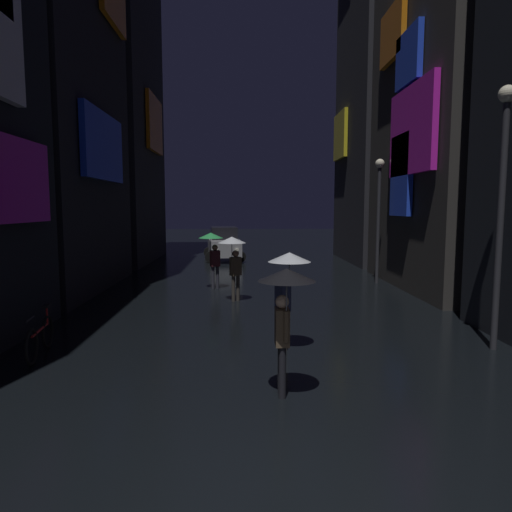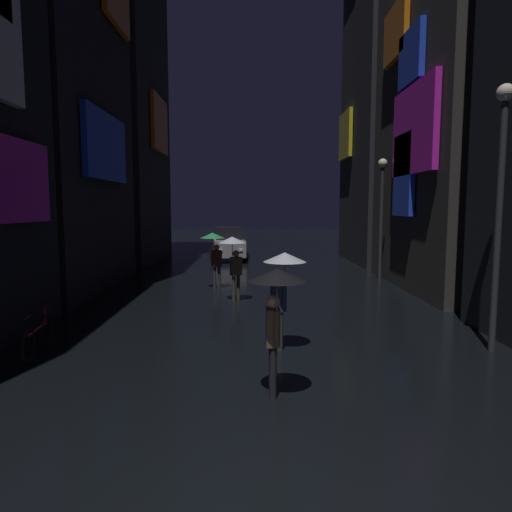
{
  "view_description": "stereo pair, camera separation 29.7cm",
  "coord_description": "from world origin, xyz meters",
  "px_view_note": "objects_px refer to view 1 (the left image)",
  "views": [
    {
      "loc": [
        -0.43,
        -4.06,
        3.06
      ],
      "look_at": [
        0.0,
        10.01,
        1.55
      ],
      "focal_mm": 32.0,
      "sensor_mm": 36.0,
      "label": 1
    },
    {
      "loc": [
        -0.13,
        -4.07,
        3.06
      ],
      "look_at": [
        0.0,
        10.01,
        1.55
      ],
      "focal_mm": 32.0,
      "sensor_mm": 36.0,
      "label": 2
    }
  ],
  "objects_px": {
    "pedestrian_near_crossing_clear": "(233,251)",
    "streetlamp_right_far": "(379,205)",
    "car_distant": "(224,244)",
    "streetlamp_right_near": "(502,188)",
    "pedestrian_foreground_left_green": "(212,245)",
    "pedestrian_far_right_black": "(285,296)",
    "bicycle_parked_at_storefront": "(40,337)",
    "pedestrian_foreground_right_clear": "(287,273)"
  },
  "relations": [
    {
      "from": "pedestrian_far_right_black",
      "to": "bicycle_parked_at_storefront",
      "type": "relative_size",
      "value": 1.17
    },
    {
      "from": "pedestrian_far_right_black",
      "to": "streetlamp_right_near",
      "type": "relative_size",
      "value": 0.38
    },
    {
      "from": "pedestrian_foreground_left_green",
      "to": "bicycle_parked_at_storefront",
      "type": "relative_size",
      "value": 1.17
    },
    {
      "from": "streetlamp_right_far",
      "to": "bicycle_parked_at_storefront",
      "type": "bearing_deg",
      "value": -137.67
    },
    {
      "from": "streetlamp_right_far",
      "to": "pedestrian_foreground_left_green",
      "type": "bearing_deg",
      "value": -170.0
    },
    {
      "from": "pedestrian_far_right_black",
      "to": "car_distant",
      "type": "xyz_separation_m",
      "value": [
        -1.74,
        19.41,
        -0.74
      ]
    },
    {
      "from": "pedestrian_far_right_black",
      "to": "streetlamp_right_near",
      "type": "bearing_deg",
      "value": 27.1
    },
    {
      "from": "pedestrian_foreground_left_green",
      "to": "streetlamp_right_far",
      "type": "bearing_deg",
      "value": 10.0
    },
    {
      "from": "pedestrian_far_right_black",
      "to": "bicycle_parked_at_storefront",
      "type": "distance_m",
      "value": 5.51
    },
    {
      "from": "bicycle_parked_at_storefront",
      "to": "pedestrian_far_right_black",
      "type": "bearing_deg",
      "value": -25.38
    },
    {
      "from": "pedestrian_foreground_right_clear",
      "to": "bicycle_parked_at_storefront",
      "type": "height_order",
      "value": "pedestrian_foreground_right_clear"
    },
    {
      "from": "bicycle_parked_at_storefront",
      "to": "streetlamp_right_near",
      "type": "xyz_separation_m",
      "value": [
        9.6,
        0.14,
        3.07
      ]
    },
    {
      "from": "bicycle_parked_at_storefront",
      "to": "pedestrian_foreground_left_green",
      "type": "bearing_deg",
      "value": 68.05
    },
    {
      "from": "pedestrian_foreground_right_clear",
      "to": "pedestrian_foreground_left_green",
      "type": "distance_m",
      "value": 7.69
    },
    {
      "from": "pedestrian_foreground_right_clear",
      "to": "streetlamp_right_near",
      "type": "relative_size",
      "value": 0.38
    },
    {
      "from": "pedestrian_near_crossing_clear",
      "to": "streetlamp_right_far",
      "type": "height_order",
      "value": "streetlamp_right_far"
    },
    {
      "from": "pedestrian_foreground_right_clear",
      "to": "car_distant",
      "type": "xyz_separation_m",
      "value": [
        -2.01,
        16.93,
        -0.74
      ]
    },
    {
      "from": "pedestrian_near_crossing_clear",
      "to": "streetlamp_right_near",
      "type": "height_order",
      "value": "streetlamp_right_near"
    },
    {
      "from": "pedestrian_foreground_right_clear",
      "to": "bicycle_parked_at_storefront",
      "type": "relative_size",
      "value": 1.17
    },
    {
      "from": "pedestrian_far_right_black",
      "to": "streetlamp_right_near",
      "type": "xyz_separation_m",
      "value": [
        4.76,
        2.44,
        1.79
      ]
    },
    {
      "from": "pedestrian_foreground_right_clear",
      "to": "bicycle_parked_at_storefront",
      "type": "bearing_deg",
      "value": -177.92
    },
    {
      "from": "pedestrian_far_right_black",
      "to": "pedestrian_foreground_right_clear",
      "type": "bearing_deg",
      "value": 83.64
    },
    {
      "from": "pedestrian_foreground_left_green",
      "to": "pedestrian_near_crossing_clear",
      "type": "xyz_separation_m",
      "value": [
        0.82,
        -2.31,
        0.0
      ]
    },
    {
      "from": "pedestrian_foreground_left_green",
      "to": "streetlamp_right_far",
      "type": "distance_m",
      "value": 6.8
    },
    {
      "from": "pedestrian_foreground_right_clear",
      "to": "car_distant",
      "type": "relative_size",
      "value": 0.49
    },
    {
      "from": "car_distant",
      "to": "streetlamp_right_far",
      "type": "height_order",
      "value": "streetlamp_right_far"
    },
    {
      "from": "pedestrian_near_crossing_clear",
      "to": "streetlamp_right_far",
      "type": "relative_size",
      "value": 0.43
    },
    {
      "from": "car_distant",
      "to": "streetlamp_right_near",
      "type": "distance_m",
      "value": 18.36
    },
    {
      "from": "pedestrian_foreground_right_clear",
      "to": "pedestrian_foreground_left_green",
      "type": "xyz_separation_m",
      "value": [
        -2.06,
        7.41,
        0.0
      ]
    },
    {
      "from": "pedestrian_foreground_right_clear",
      "to": "bicycle_parked_at_storefront",
      "type": "xyz_separation_m",
      "value": [
        -5.12,
        -0.19,
        -1.28
      ]
    },
    {
      "from": "pedestrian_near_crossing_clear",
      "to": "bicycle_parked_at_storefront",
      "type": "relative_size",
      "value": 1.17
    },
    {
      "from": "bicycle_parked_at_storefront",
      "to": "streetlamp_right_near",
      "type": "height_order",
      "value": "streetlamp_right_near"
    },
    {
      "from": "car_distant",
      "to": "streetlamp_right_far",
      "type": "distance_m",
      "value": 10.82
    },
    {
      "from": "pedestrian_near_crossing_clear",
      "to": "bicycle_parked_at_storefront",
      "type": "bearing_deg",
      "value": -126.3
    },
    {
      "from": "streetlamp_right_far",
      "to": "pedestrian_far_right_black",
      "type": "bearing_deg",
      "value": -113.31
    },
    {
      "from": "pedestrian_foreground_right_clear",
      "to": "car_distant",
      "type": "height_order",
      "value": "pedestrian_foreground_right_clear"
    },
    {
      "from": "pedestrian_foreground_left_green",
      "to": "car_distant",
      "type": "bearing_deg",
      "value": 89.72
    },
    {
      "from": "pedestrian_far_right_black",
      "to": "bicycle_parked_at_storefront",
      "type": "height_order",
      "value": "pedestrian_far_right_black"
    },
    {
      "from": "pedestrian_near_crossing_clear",
      "to": "streetlamp_right_near",
      "type": "distance_m",
      "value": 7.9
    },
    {
      "from": "pedestrian_foreground_left_green",
      "to": "streetlamp_right_near",
      "type": "distance_m",
      "value": 10.08
    },
    {
      "from": "streetlamp_right_near",
      "to": "pedestrian_foreground_left_green",
      "type": "bearing_deg",
      "value": 131.27
    },
    {
      "from": "pedestrian_foreground_right_clear",
      "to": "pedestrian_foreground_left_green",
      "type": "height_order",
      "value": "same"
    }
  ]
}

